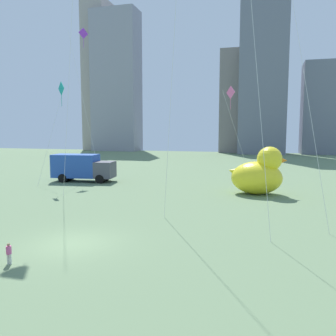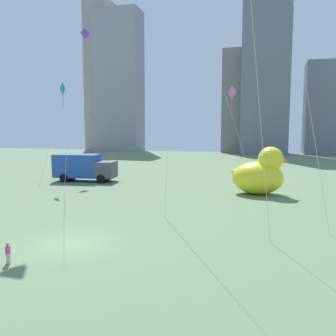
# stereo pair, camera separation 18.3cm
# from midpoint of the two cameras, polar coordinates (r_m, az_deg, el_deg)

# --- Properties ---
(ground_plane) EXTENTS (140.00, 140.00, 0.00)m
(ground_plane) POSITION_cam_midpoint_polar(r_m,az_deg,el_deg) (17.73, -15.82, -11.87)
(ground_plane) COLOR #617A55
(person_child) EXTENTS (0.21, 0.21, 0.88)m
(person_child) POSITION_cam_midpoint_polar(r_m,az_deg,el_deg) (15.95, -24.99, -12.49)
(person_child) COLOR silver
(person_child) RESTS_ON ground
(giant_inflatable_duck) EXTENTS (4.89, 3.14, 4.05)m
(giant_inflatable_duck) POSITION_cam_midpoint_polar(r_m,az_deg,el_deg) (30.24, 14.52, -0.95)
(giant_inflatable_duck) COLOR yellow
(giant_inflatable_duck) RESTS_ON ground
(box_truck) EXTENTS (6.64, 3.04, 2.85)m
(box_truck) POSITION_cam_midpoint_polar(r_m,az_deg,el_deg) (37.60, -14.04, 0.05)
(box_truck) COLOR #264CA5
(box_truck) RESTS_ON ground
(city_skyline) EXTENTS (60.59, 15.50, 38.98)m
(city_skyline) POSITION_cam_midpoint_polar(r_m,az_deg,el_deg) (86.68, 3.39, 13.84)
(city_skyline) COLOR #9E938C
(city_skyline) RESTS_ON ground
(kite_teal) EXTENTS (2.71, 3.41, 9.98)m
(kite_teal) POSITION_cam_midpoint_polar(r_m,az_deg,el_deg) (35.31, -17.40, 11.76)
(kite_teal) COLOR silver
(kite_teal) RESTS_ON ground
(kite_purple) EXTENTS (2.91, 2.67, 17.42)m
(kite_purple) POSITION_cam_midpoint_polar(r_m,az_deg,el_deg) (44.72, -13.85, 19.49)
(kite_purple) COLOR silver
(kite_purple) RESTS_ON ground
(kite_pink) EXTENTS (2.95, 2.86, 9.81)m
(kite_pink) POSITION_cam_midpoint_polar(r_m,az_deg,el_deg) (36.12, 10.18, 11.57)
(kite_pink) COLOR silver
(kite_pink) RESTS_ON ground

